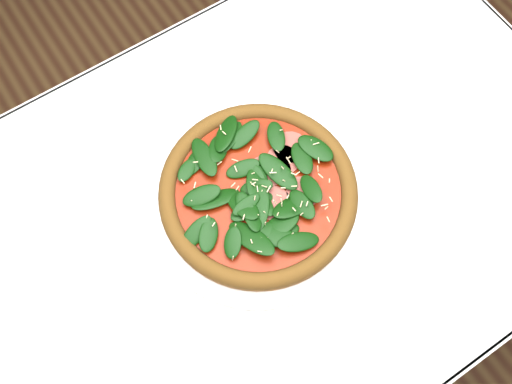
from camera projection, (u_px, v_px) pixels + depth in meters
ground at (262, 292)px, 1.67m from camera, size 6.00×6.00×0.00m
dining_table at (265, 219)px, 1.07m from camera, size 1.21×0.81×0.75m
plate at (258, 196)px, 0.97m from camera, size 0.39×0.39×0.02m
pizza at (258, 191)px, 0.95m from camera, size 0.36×0.36×0.04m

